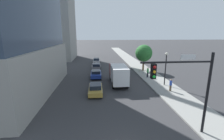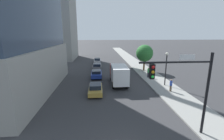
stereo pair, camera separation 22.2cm
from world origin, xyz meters
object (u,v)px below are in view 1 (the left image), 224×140
(street_lamp, at_px, (166,63))
(box_truck, at_px, (118,73))
(street_tree, at_px, (144,53))
(car_gold, at_px, (96,89))
(car_blue, at_px, (96,74))
(traffic_light_pole, at_px, (186,81))
(pedestrian_green_shirt, at_px, (148,72))
(construction_building, at_px, (51,11))
(pedestrian_blue_shirt, at_px, (171,85))
(car_silver, at_px, (96,61))
(car_gray, at_px, (96,66))

(street_lamp, height_order, box_truck, street_lamp)
(street_tree, bearing_deg, car_gold, -129.69)
(car_blue, bearing_deg, box_truck, -49.67)
(car_gold, bearing_deg, street_lamp, 12.35)
(traffic_light_pole, xyz_separation_m, pedestrian_green_shirt, (2.56, 16.00, -3.37))
(box_truck, bearing_deg, street_tree, 52.32)
(box_truck, bearing_deg, car_gold, -133.85)
(traffic_light_pole, distance_m, car_blue, 18.72)
(pedestrian_green_shirt, bearing_deg, street_tree, 82.14)
(construction_building, distance_m, box_truck, 34.31)
(car_blue, height_order, pedestrian_blue_shirt, pedestrian_blue_shirt)
(construction_building, height_order, traffic_light_pole, construction_building)
(street_lamp, bearing_deg, box_truck, 168.72)
(car_silver, bearing_deg, pedestrian_blue_shirt, -65.31)
(traffic_light_pole, relative_size, car_silver, 1.58)
(car_blue, bearing_deg, street_tree, 22.82)
(street_tree, distance_m, car_silver, 14.23)
(car_silver, bearing_deg, car_blue, -90.00)
(construction_building, xyz_separation_m, car_gold, (13.11, -30.83, -13.83))
(construction_building, distance_m, car_blue, 29.86)
(traffic_light_pole, xyz_separation_m, street_tree, (3.29, 21.28, -0.63))
(car_blue, relative_size, car_silver, 1.05)
(pedestrian_blue_shirt, xyz_separation_m, pedestrian_green_shirt, (-0.89, 7.08, 0.07))
(box_truck, bearing_deg, car_silver, 101.06)
(car_gold, bearing_deg, box_truck, 46.15)
(car_gold, bearing_deg, car_silver, 90.00)
(car_blue, bearing_deg, pedestrian_green_shirt, -6.68)
(construction_building, bearing_deg, pedestrian_blue_shirt, -53.28)
(construction_building, relative_size, pedestrian_blue_shirt, 21.11)
(box_truck, bearing_deg, traffic_light_pole, -76.26)
(construction_building, distance_m, traffic_light_pole, 45.83)
(car_gold, xyz_separation_m, car_silver, (0.00, 21.70, 0.08))
(street_lamp, bearing_deg, street_tree, 92.78)
(construction_building, relative_size, car_silver, 8.80)
(car_blue, xyz_separation_m, pedestrian_green_shirt, (9.24, -1.08, 0.36))
(car_gray, relative_size, pedestrian_green_shirt, 2.47)
(car_blue, bearing_deg, car_silver, 90.00)
(traffic_light_pole, relative_size, car_blue, 1.50)
(traffic_light_pole, bearing_deg, car_gray, 105.47)
(construction_building, height_order, pedestrian_blue_shirt, construction_building)
(car_blue, relative_size, pedestrian_green_shirt, 2.35)
(traffic_light_pole, distance_m, pedestrian_green_shirt, 16.55)
(street_lamp, xyz_separation_m, pedestrian_green_shirt, (-1.20, 4.45, -2.40))
(pedestrian_green_shirt, bearing_deg, car_gray, 138.58)
(construction_building, xyz_separation_m, pedestrian_blue_shirt, (23.25, -31.17, -13.51))
(car_gray, bearing_deg, traffic_light_pole, -74.53)
(traffic_light_pole, xyz_separation_m, car_gold, (-6.69, 9.27, -3.77))
(car_gray, height_order, pedestrian_blue_shirt, pedestrian_blue_shirt)
(car_gold, height_order, pedestrian_blue_shirt, pedestrian_blue_shirt)
(car_gray, relative_size, pedestrian_blue_shirt, 2.65)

